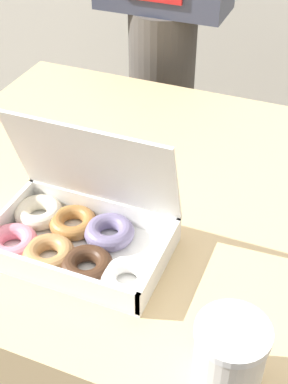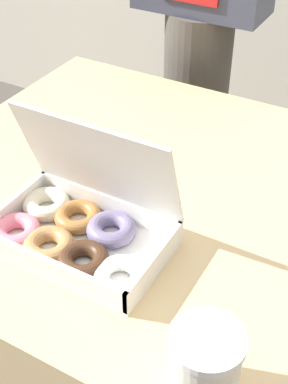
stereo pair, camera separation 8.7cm
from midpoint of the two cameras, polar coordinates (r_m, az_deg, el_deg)
table at (r=1.36m, az=2.79°, el=-12.45°), size 1.01×0.89×0.78m
donut_box at (r=0.94m, az=-4.62°, el=-3.90°), size 0.33×0.21×0.23m
coffee_cup at (r=0.74m, az=9.97°, el=-17.83°), size 0.10×0.10×0.11m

